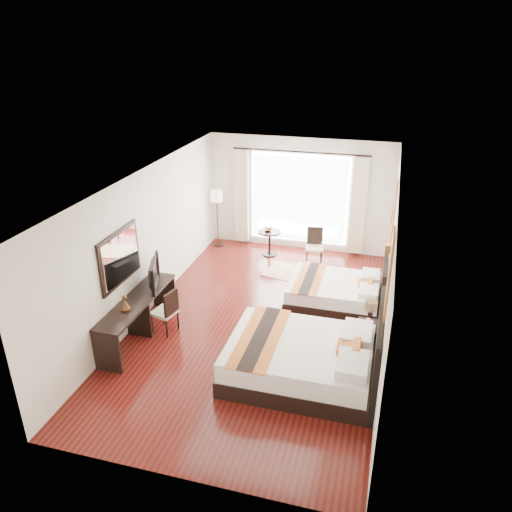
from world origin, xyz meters
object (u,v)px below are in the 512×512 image
(table_lamp, at_px, (371,307))
(console_desk, at_px, (139,318))
(nightstand, at_px, (368,336))
(vase, at_px, (368,325))
(fruit_bowl, at_px, (268,230))
(bed_far, at_px, (339,291))
(television, at_px, (150,273))
(side_table, at_px, (270,243))
(bed_near, at_px, (306,359))
(window_chair, at_px, (314,253))
(desk_chair, at_px, (166,319))
(floor_lamp, at_px, (217,200))

(table_lamp, relative_size, console_desk, 0.16)
(console_desk, bearing_deg, nightstand, 10.44)
(vase, bearing_deg, fruit_bowl, 126.65)
(bed_far, xyz_separation_m, table_lamp, (0.67, -1.26, 0.46))
(television, relative_size, side_table, 1.42)
(nightstand, bearing_deg, bed_near, -129.19)
(bed_far, distance_m, vase, 1.73)
(bed_near, xyz_separation_m, console_desk, (-3.11, 0.36, 0.03))
(console_desk, height_order, fruit_bowl, console_desk)
(table_lamp, xyz_separation_m, fruit_bowl, (-2.64, 3.22, -0.08))
(window_chair, bearing_deg, bed_near, -1.46)
(desk_chair, height_order, side_table, desk_chair)
(vase, relative_size, fruit_bowl, 0.64)
(table_lamp, height_order, vase, table_lamp)
(table_lamp, xyz_separation_m, window_chair, (-1.47, 3.06, -0.48))
(desk_chair, relative_size, side_table, 1.36)
(bed_near, relative_size, console_desk, 1.08)
(table_lamp, relative_size, window_chair, 0.40)
(bed_far, distance_m, nightstand, 1.55)
(nightstand, distance_m, console_desk, 4.08)
(bed_far, distance_m, side_table, 2.75)
(window_chair, bearing_deg, console_desk, -41.91)
(console_desk, height_order, television, television)
(vase, bearing_deg, bed_far, 112.69)
(television, distance_m, side_table, 3.87)
(television, distance_m, fruit_bowl, 3.81)
(bed_far, xyz_separation_m, desk_chair, (-2.94, -1.87, -0.02))
(side_table, bearing_deg, table_lamp, -51.02)
(nightstand, height_order, window_chair, window_chair)
(bed_near, bearing_deg, window_chair, 97.65)
(table_lamp, height_order, desk_chair, desk_chair)
(vase, relative_size, side_table, 0.19)
(bed_near, xyz_separation_m, side_table, (-1.71, 4.45, -0.03))
(bed_near, relative_size, side_table, 3.74)
(bed_far, relative_size, fruit_bowl, 10.01)
(television, relative_size, desk_chair, 1.04)
(fruit_bowl, bearing_deg, desk_chair, -104.20)
(console_desk, bearing_deg, television, 87.92)
(desk_chair, height_order, window_chair, desk_chair)
(desk_chair, xyz_separation_m, window_chair, (2.14, 3.67, -0.00))
(nightstand, xyz_separation_m, fruit_bowl, (-2.64, 3.36, 0.43))
(desk_chair, relative_size, window_chair, 1.01)
(bed_near, bearing_deg, table_lamp, 54.15)
(vase, height_order, side_table, side_table)
(bed_far, distance_m, floor_lamp, 4.10)
(side_table, bearing_deg, bed_far, -45.41)
(bed_near, distance_m, nightstand, 1.42)
(console_desk, distance_m, floor_lamp, 4.39)
(bed_near, height_order, fruit_bowl, bed_near)
(console_desk, distance_m, desk_chair, 0.49)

